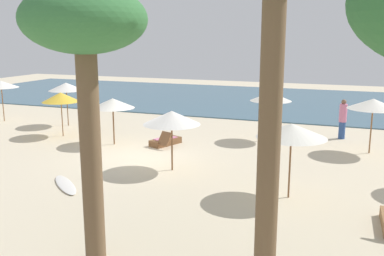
% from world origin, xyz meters
% --- Properties ---
extents(ground_plane, '(60.00, 60.00, 0.00)m').
position_xyz_m(ground_plane, '(0.00, 0.00, 0.00)').
color(ground_plane, beige).
extents(ocean_water, '(48.00, 16.00, 0.06)m').
position_xyz_m(ocean_water, '(0.00, 17.00, 0.03)').
color(ocean_water, '#3D6075').
rests_on(ocean_water, ground_plane).
extents(umbrella_1, '(2.04, 2.04, 2.28)m').
position_xyz_m(umbrella_1, '(8.65, 3.89, 2.07)').
color(umbrella_1, brown).
rests_on(umbrella_1, ground_plane).
extents(umbrella_2, '(2.05, 2.05, 2.18)m').
position_xyz_m(umbrella_2, '(1.89, -1.11, 1.93)').
color(umbrella_2, brown).
rests_on(umbrella_2, ground_plane).
extents(umbrella_3, '(1.85, 1.85, 2.33)m').
position_xyz_m(umbrella_3, '(-6.50, 4.25, 2.11)').
color(umbrella_3, brown).
rests_on(umbrella_3, ground_plane).
extents(umbrella_4, '(1.89, 1.89, 2.25)m').
position_xyz_m(umbrella_4, '(4.35, 4.65, 2.05)').
color(umbrella_4, brown).
rests_on(umbrella_4, ground_plane).
extents(umbrella_5, '(1.93, 1.93, 2.08)m').
position_xyz_m(umbrella_5, '(-2.04, 1.49, 1.86)').
color(umbrella_5, brown).
rests_on(umbrella_5, ground_plane).
extents(umbrella_6, '(1.78, 1.78, 2.13)m').
position_xyz_m(umbrella_6, '(-5.20, 2.04, 1.90)').
color(umbrella_6, brown).
rests_on(umbrella_6, ground_plane).
extents(umbrella_7, '(1.89, 1.89, 2.29)m').
position_xyz_m(umbrella_7, '(-10.71, 4.04, 2.10)').
color(umbrella_7, brown).
rests_on(umbrella_7, ground_plane).
extents(umbrella_8, '(2.08, 2.08, 2.28)m').
position_xyz_m(umbrella_8, '(6.25, -2.38, 2.06)').
color(umbrella_8, brown).
rests_on(umbrella_8, ground_plane).
extents(lounger_2, '(1.15, 1.76, 0.73)m').
position_xyz_m(lounger_2, '(0.18, 2.16, 0.18)').
color(lounger_2, brown).
rests_on(lounger_2, ground_plane).
extents(person_0, '(0.40, 0.40, 1.87)m').
position_xyz_m(person_0, '(7.48, 6.21, 0.95)').
color(person_0, '#2D4C8C').
rests_on(person_0, ground_plane).
extents(palm_3, '(2.47, 2.47, 5.78)m').
position_xyz_m(palm_3, '(2.87, -7.63, 4.83)').
color(palm_3, brown).
rests_on(palm_3, ground_plane).
extents(surfboard, '(1.93, 1.77, 0.07)m').
position_xyz_m(surfboard, '(-0.70, -3.88, 0.04)').
color(surfboard, silver).
rests_on(surfboard, ground_plane).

